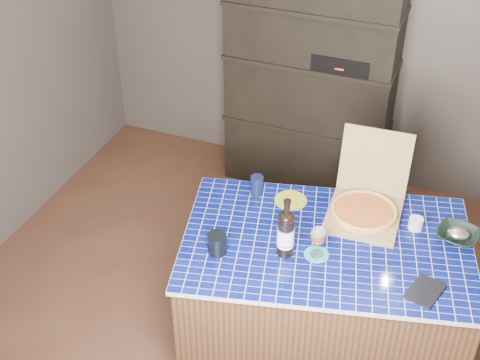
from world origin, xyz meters
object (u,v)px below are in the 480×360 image
at_px(pizza_box, 365,208).
at_px(bowl, 458,235).
at_px(mead_bottle, 286,233).
at_px(dvd_case, 425,291).
at_px(kitchen_island, 321,297).
at_px(wine_glass, 318,236).

bearing_deg(pizza_box, bowl, -3.61).
xyz_separation_m(mead_bottle, dvd_case, (0.71, -0.02, -0.13)).
bearing_deg(dvd_case, kitchen_island, 177.06).
distance_m(kitchen_island, bowl, 0.81).
distance_m(kitchen_island, pizza_box, 0.56).
bearing_deg(wine_glass, pizza_box, 68.78).
relative_size(pizza_box, dvd_case, 2.53).
distance_m(kitchen_island, mead_bottle, 0.60).
height_order(wine_glass, dvd_case, wine_glass).
bearing_deg(mead_bottle, pizza_box, 54.97).
height_order(pizza_box, mead_bottle, pizza_box).
bearing_deg(wine_glass, bowl, 30.82).
xyz_separation_m(kitchen_island, mead_bottle, (-0.18, -0.17, 0.55)).
relative_size(dvd_case, bowl, 0.90).
bearing_deg(kitchen_island, dvd_case, -32.53).
relative_size(kitchen_island, dvd_case, 8.79).
relative_size(mead_bottle, dvd_case, 1.78).
bearing_deg(kitchen_island, bowl, 9.68).
relative_size(kitchen_island, pizza_box, 3.47).
height_order(wine_glass, bowl, wine_glass).
height_order(kitchen_island, bowl, bowl).
bearing_deg(wine_glass, kitchen_island, 79.28).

